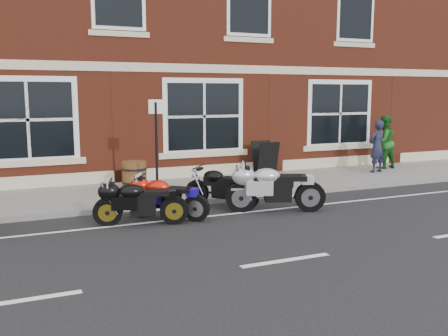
# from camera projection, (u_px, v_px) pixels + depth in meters

# --- Properties ---
(ground) EXTENTS (80.00, 80.00, 0.00)m
(ground) POSITION_uv_depth(u_px,v_px,m) (215.00, 218.00, 10.76)
(ground) COLOR black
(ground) RESTS_ON ground
(sidewalk) EXTENTS (30.00, 3.00, 0.12)m
(sidewalk) POSITION_uv_depth(u_px,v_px,m) (173.00, 191.00, 13.47)
(sidewalk) COLOR slate
(sidewalk) RESTS_ON ground
(kerb) EXTENTS (30.00, 0.16, 0.12)m
(kerb) POSITION_uv_depth(u_px,v_px,m) (193.00, 202.00, 12.04)
(kerb) COLOR slate
(kerb) RESTS_ON ground
(pub_building) EXTENTS (24.00, 12.00, 12.00)m
(pub_building) POSITION_uv_depth(u_px,v_px,m) (112.00, 7.00, 19.39)
(pub_building) COLOR maroon
(pub_building) RESTS_ON ground
(moto_sport_red) EXTENTS (1.53, 1.31, 0.85)m
(moto_sport_red) POSITION_uv_depth(u_px,v_px,m) (166.00, 196.00, 10.63)
(moto_sport_red) COLOR black
(moto_sport_red) RESTS_ON ground
(moto_sport_black) EXTENTS (1.88, 0.69, 0.87)m
(moto_sport_black) POSITION_uv_depth(u_px,v_px,m) (139.00, 201.00, 10.13)
(moto_sport_black) COLOR black
(moto_sport_black) RESTS_ON ground
(moto_sport_silver) EXTENTS (2.16, 0.95, 1.02)m
(moto_sport_silver) POSITION_uv_depth(u_px,v_px,m) (273.00, 186.00, 11.26)
(moto_sport_silver) COLOR black
(moto_sport_silver) RESTS_ON ground
(moto_naked_black) EXTENTS (1.28, 1.59, 0.87)m
(moto_naked_black) POSITION_uv_depth(u_px,v_px,m) (221.00, 185.00, 11.85)
(moto_naked_black) COLOR black
(moto_naked_black) RESTS_ON ground
(pedestrian_left) EXTENTS (0.68, 0.51, 1.69)m
(pedestrian_left) POSITION_uv_depth(u_px,v_px,m) (377.00, 146.00, 16.13)
(pedestrian_left) COLOR #1B1D32
(pedestrian_left) RESTS_ON sidewalk
(pedestrian_right) EXTENTS (0.91, 0.73, 1.82)m
(pedestrian_right) POSITION_uv_depth(u_px,v_px,m) (384.00, 142.00, 16.94)
(pedestrian_right) COLOR #1A5C1B
(pedestrian_right) RESTS_ON sidewalk
(a_board_sign) EXTENTS (0.67, 0.45, 1.09)m
(a_board_sign) POSITION_uv_depth(u_px,v_px,m) (265.00, 159.00, 15.38)
(a_board_sign) COLOR black
(a_board_sign) RESTS_ON sidewalk
(barrel_planter) EXTENTS (0.68, 0.68, 0.75)m
(barrel_planter) POSITION_uv_depth(u_px,v_px,m) (134.00, 175.00, 13.31)
(barrel_planter) COLOR #533116
(barrel_planter) RESTS_ON sidewalk
(parking_sign) EXTENTS (0.34, 0.10, 2.40)m
(parking_sign) POSITION_uv_depth(u_px,v_px,m) (156.00, 142.00, 12.05)
(parking_sign) COLOR black
(parking_sign) RESTS_ON sidewalk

